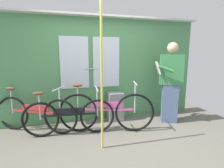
{
  "coord_description": "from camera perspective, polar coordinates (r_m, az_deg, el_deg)",
  "views": [
    {
      "loc": [
        -0.83,
        -2.63,
        1.52
      ],
      "look_at": [
        0.09,
        0.54,
        0.93
      ],
      "focal_mm": 28.04,
      "sensor_mm": 36.0,
      "label": 1
    }
  ],
  "objects": [
    {
      "name": "ground_plane",
      "position": [
        3.16,
        1.16,
        -19.05
      ],
      "size": [
        5.68,
        4.06,
        0.04
      ],
      "primitive_type": "cube",
      "color": "#666056"
    },
    {
      "name": "train_door_wall",
      "position": [
        3.95,
        -4.21,
        5.49
      ],
      "size": [
        4.68,
        0.28,
        2.3
      ],
      "color": "#4C8C56",
      "rests_on": "ground_plane"
    },
    {
      "name": "bicycle_near_door",
      "position": [
        3.71,
        -23.69,
        -8.85
      ],
      "size": [
        1.53,
        0.84,
        0.89
      ],
      "rotation": [
        0.0,
        0.0,
        -0.47
      ],
      "color": "black",
      "rests_on": "ground_plane"
    },
    {
      "name": "bicycle_leaning_behind",
      "position": [
        3.41,
        -1.95,
        -8.97
      ],
      "size": [
        1.79,
        0.64,
        0.97
      ],
      "rotation": [
        0.0,
        0.0,
        -0.28
      ],
      "color": "black",
      "rests_on": "ground_plane"
    },
    {
      "name": "handrail_pole",
      "position": [
        2.64,
        -3.39,
        1.62
      ],
      "size": [
        0.04,
        0.04,
        2.26
      ],
      "primitive_type": "cylinder",
      "color": "#C6C14C",
      "rests_on": "ground_plane"
    },
    {
      "name": "bicycle_by_pole",
      "position": [
        3.38,
        -13.82,
        -10.27
      ],
      "size": [
        1.68,
        0.44,
        0.87
      ],
      "rotation": [
        0.0,
        0.0,
        -0.11
      ],
      "color": "black",
      "rests_on": "ground_plane"
    },
    {
      "name": "passenger_reading_newspaper",
      "position": [
        3.97,
        18.5,
        0.91
      ],
      "size": [
        0.63,
        0.58,
        1.74
      ],
      "rotation": [
        0.0,
        0.0,
        2.69
      ],
      "color": "slate",
      "rests_on": "ground_plane"
    },
    {
      "name": "trash_bin_by_wall",
      "position": [
        3.99,
        1.04,
        -7.34
      ],
      "size": [
        0.34,
        0.28,
        0.64
      ],
      "primitive_type": "cube",
      "color": "gray",
      "rests_on": "ground_plane"
    }
  ]
}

